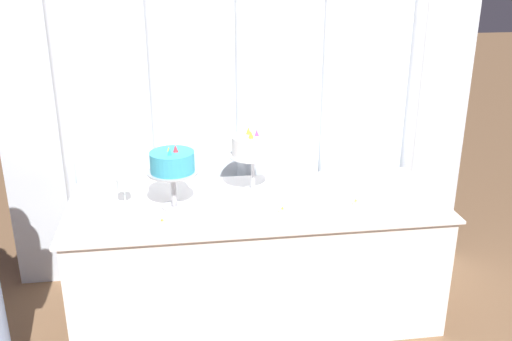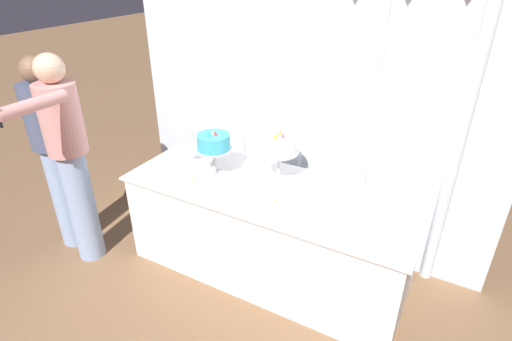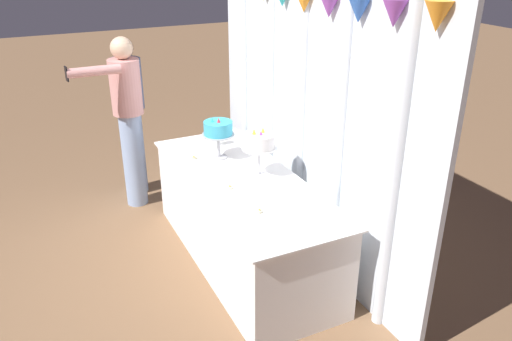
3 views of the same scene
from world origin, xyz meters
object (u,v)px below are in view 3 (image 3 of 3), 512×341
tealight_near_left (230,188)px  guest_girl_blue_dress (128,114)px  cake_display_nearleft (218,130)px  wine_glass (216,133)px  guest_man_pink_jacket (130,111)px  cake_table (243,220)px  tealight_near_right (259,211)px  tealight_far_left (194,158)px  cake_display_nearright (259,143)px

tealight_near_left → guest_girl_blue_dress: size_ratio=0.03×
cake_display_nearleft → tealight_near_left: (0.58, -0.15, -0.24)m
wine_glass → guest_man_pink_jacket: bearing=-148.1°
cake_display_nearleft → guest_man_pink_jacket: size_ratio=0.23×
cake_table → cake_display_nearleft: (-0.46, -0.01, 0.62)m
tealight_near_right → cake_display_nearleft: bearing=173.9°
tealight_far_left → cake_display_nearright: bearing=34.0°
guest_girl_blue_dress → cake_display_nearleft: bearing=31.4°
cake_display_nearright → tealight_near_right: 0.66m
cake_display_nearright → tealight_far_left: cake_display_nearright is taller
guest_girl_blue_dress → guest_man_pink_jacket: (-0.27, 0.07, -0.05)m
cake_display_nearleft → wine_glass: cake_display_nearleft is taller
cake_table → cake_display_nearleft: 0.77m
tealight_near_left → tealight_far_left: bearing=-175.1°
cake_display_nearright → guest_man_pink_jacket: guest_man_pink_jacket is taller
wine_glass → cake_table: bearing=-5.7°
tealight_near_right → guest_man_pink_jacket: (-2.18, -0.37, 0.13)m
cake_table → tealight_far_left: tealight_far_left is taller
wine_glass → guest_girl_blue_dress: guest_girl_blue_dress is taller
tealight_near_right → guest_girl_blue_dress: (-1.91, -0.44, 0.19)m
cake_display_nearleft → wine_glass: bearing=162.9°
cake_table → cake_display_nearright: 0.66m
cake_display_nearleft → tealight_far_left: bearing=-108.3°
cake_table → cake_display_nearright: size_ratio=5.42×
wine_glass → guest_girl_blue_dress: bearing=-134.7°
guest_girl_blue_dress → guest_man_pink_jacket: 0.29m
cake_table → cake_display_nearright: bearing=88.8°
wine_glass → tealight_far_left: wine_glass is taller
tealight_far_left → tealight_near_right: (1.07, 0.09, 0.00)m
cake_table → cake_display_nearright: cake_display_nearright is taller
tealight_far_left → tealight_near_right: 1.08m
cake_display_nearleft → tealight_far_left: size_ratio=7.21×
wine_glass → tealight_far_left: bearing=-53.9°
cake_table → guest_man_pink_jacket: (-1.64, -0.49, 0.51)m
tealight_far_left → guest_man_pink_jacket: guest_man_pink_jacket is taller
wine_glass → tealight_near_left: (0.86, -0.23, -0.11)m
tealight_far_left → tealight_near_right: bearing=5.0°
wine_glass → tealight_near_right: bearing=-8.6°
tealight_far_left → guest_girl_blue_dress: 0.93m
guest_girl_blue_dress → tealight_near_right: bearing=13.1°
wine_glass → tealight_far_left: size_ratio=3.10×
cake_display_nearright → guest_girl_blue_dress: 1.54m
cake_display_nearleft → cake_table: bearing=1.4°
cake_display_nearleft → tealight_near_left: size_ratio=7.26×
cake_display_nearright → guest_girl_blue_dress: guest_girl_blue_dress is taller
wine_glass → guest_girl_blue_dress: 0.90m
guest_girl_blue_dress → cake_table: bearing=22.4°
tealight_near_right → guest_girl_blue_dress: bearing=-166.9°
tealight_near_right → cake_table: bearing=167.7°
guest_girl_blue_dress → tealight_near_left: bearing=15.2°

